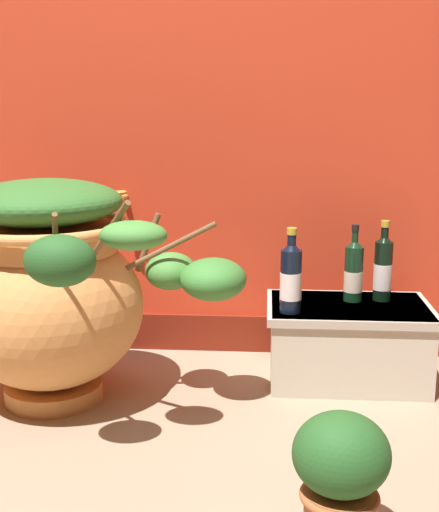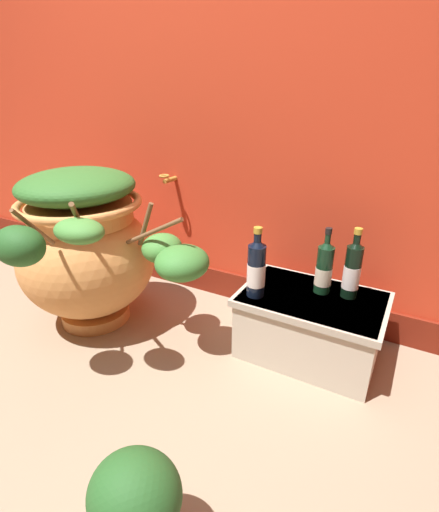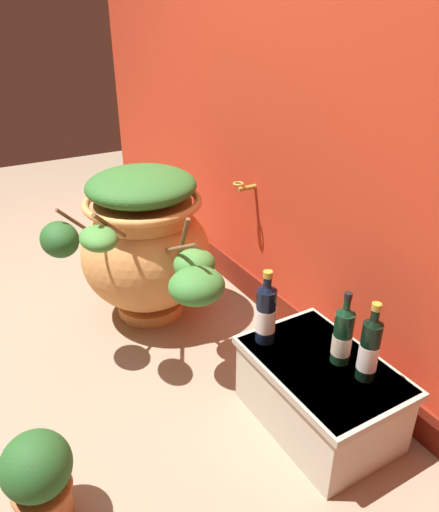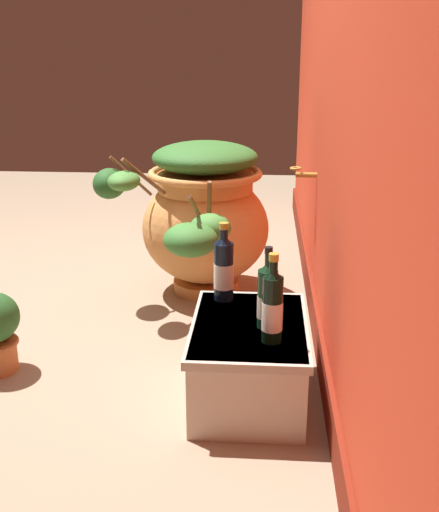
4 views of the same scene
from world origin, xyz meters
TOP-DOWN VIEW (x-y plane):
  - ground_plane at (0.00, 0.00)m, footprint 7.00×7.00m
  - back_wall at (-0.00, 1.20)m, footprint 4.40×0.33m
  - terracotta_urn at (-0.34, 0.55)m, footprint 1.00×0.84m
  - stone_ledge at (0.69, 0.81)m, footprint 0.61×0.41m
  - wine_bottle_left at (0.47, 0.71)m, footprint 0.08×0.08m
  - wine_bottle_middle at (0.82, 0.89)m, footprint 0.07×0.07m
  - wine_bottle_right at (0.71, 0.88)m, footprint 0.07×0.07m

SIDE VIEW (x-z plane):
  - ground_plane at x=0.00m, z-range 0.00..0.00m
  - stone_ledge at x=0.69m, z-range 0.01..0.31m
  - wine_bottle_right at x=0.71m, z-range 0.26..0.56m
  - terracotta_urn at x=-0.34m, z-range 0.02..0.80m
  - wine_bottle_middle at x=0.82m, z-range 0.27..0.57m
  - wine_bottle_left at x=0.47m, z-range 0.27..0.58m
  - back_wall at x=0.00m, z-range -0.01..2.59m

